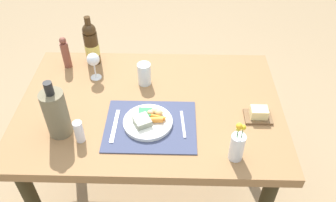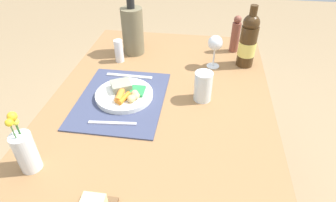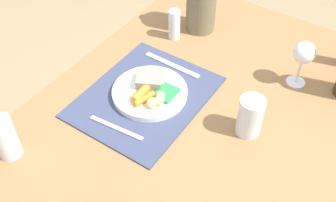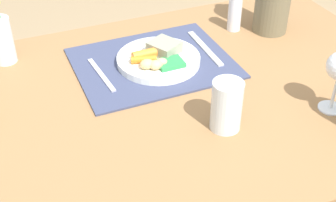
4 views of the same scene
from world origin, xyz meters
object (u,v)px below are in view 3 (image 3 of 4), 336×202
(dining_table, at_px, (189,137))
(cooler_bottle, at_px, (202,0))
(salt_shaker, at_px, (174,24))
(dinner_plate, at_px, (150,92))
(water_tumbler, at_px, (250,118))
(fork, at_px, (172,65))
(knife, at_px, (116,128))
(wine_glass, at_px, (304,54))
(flower_vase, at_px, (4,135))

(dining_table, height_order, cooler_bottle, cooler_bottle)
(salt_shaker, bearing_deg, dinner_plate, 19.44)
(water_tumbler, bearing_deg, dining_table, -76.86)
(fork, bearing_deg, water_tumbler, 72.03)
(knife, xyz_separation_m, wine_glass, (-0.47, 0.35, 0.11))
(salt_shaker, bearing_deg, dining_table, 40.10)
(flower_vase, distance_m, cooler_bottle, 0.79)
(water_tumbler, bearing_deg, knife, -56.88)
(flower_vase, xyz_separation_m, wine_glass, (-0.70, 0.54, 0.04))
(water_tumbler, bearing_deg, salt_shaker, -121.75)
(fork, height_order, flower_vase, flower_vase)
(knife, height_order, cooler_bottle, cooler_bottle)
(fork, relative_size, flower_vase, 1.00)
(water_tumbler, distance_m, flower_vase, 0.65)
(dining_table, height_order, fork, fork)
(water_tumbler, distance_m, salt_shaker, 0.49)
(knife, relative_size, cooler_bottle, 0.60)
(fork, height_order, wine_glass, wine_glass)
(wine_glass, bearing_deg, knife, -36.55)
(dinner_plate, distance_m, water_tumbler, 0.31)
(dining_table, xyz_separation_m, flower_vase, (0.39, -0.33, 0.17))
(knife, distance_m, flower_vase, 0.30)
(fork, relative_size, knife, 1.20)
(fork, relative_size, wine_glass, 1.33)
(water_tumbler, height_order, wine_glass, wine_glass)
(knife, xyz_separation_m, flower_vase, (0.22, -0.18, 0.07))
(dinner_plate, height_order, wine_glass, wine_glass)
(dinner_plate, relative_size, water_tumbler, 1.89)
(flower_vase, bearing_deg, water_tumbler, 130.58)
(salt_shaker, xyz_separation_m, flower_vase, (0.68, -0.08, 0.02))
(dinner_plate, relative_size, fork, 1.11)
(salt_shaker, xyz_separation_m, wine_glass, (-0.01, 0.45, 0.06))
(dinner_plate, xyz_separation_m, fork, (-0.16, -0.02, -0.01))
(water_tumbler, xyz_separation_m, cooler_bottle, (-0.36, -0.37, 0.07))
(dinner_plate, bearing_deg, dining_table, 91.54)
(water_tumbler, bearing_deg, cooler_bottle, -134.24)
(flower_vase, bearing_deg, knife, 140.21)
(dinner_plate, bearing_deg, wine_glass, 131.88)
(cooler_bottle, bearing_deg, water_tumbler, 45.76)
(flower_vase, bearing_deg, cooler_bottle, 170.61)
(fork, distance_m, knife, 0.32)
(salt_shaker, bearing_deg, water_tumbler, 58.25)
(knife, relative_size, wine_glass, 1.11)
(flower_vase, bearing_deg, dining_table, 139.47)
(dinner_plate, xyz_separation_m, water_tumbler, (-0.04, 0.31, 0.03))
(water_tumbler, xyz_separation_m, salt_shaker, (-0.26, -0.41, 0.00))
(dining_table, xyz_separation_m, fork, (-0.15, -0.16, 0.11))
(dining_table, distance_m, wine_glass, 0.43)
(fork, height_order, salt_shaker, salt_shaker)
(flower_vase, relative_size, wine_glass, 1.33)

